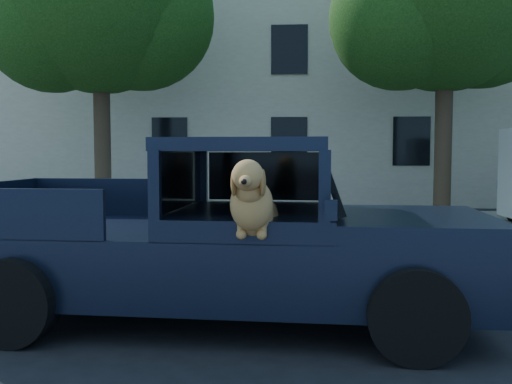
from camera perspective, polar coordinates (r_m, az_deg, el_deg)
ground at (r=5.87m, az=-7.26°, el=-14.28°), size 120.00×120.00×0.00m
far_sidewalk at (r=14.82m, az=-0.63°, el=-2.84°), size 60.00×4.00×0.15m
lane_stripes at (r=9.11m, az=9.45°, el=-7.66°), size 21.60×0.14×0.01m
street_tree_left at (r=16.38m, az=-15.21°, el=17.54°), size 6.00×5.20×8.60m
street_tree_mid at (r=16.09m, az=18.60°, el=17.73°), size 6.00×5.20×8.60m
building_main at (r=22.22m, az=8.63°, el=10.83°), size 26.00×6.00×9.00m
pickup_truck at (r=6.25m, az=-3.85°, el=-6.80°), size 5.65×2.99×1.98m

